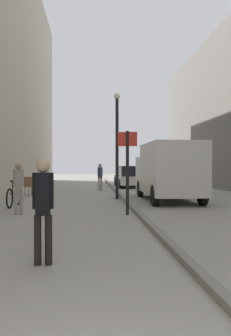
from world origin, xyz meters
name	(u,v)px	position (x,y,z in m)	size (l,w,h in m)	color
ground_plane	(88,203)	(0.00, 12.00, 0.00)	(80.00, 80.00, 0.00)	gray
kerb_strip	(127,201)	(1.58, 12.00, 0.06)	(0.16, 40.00, 0.12)	slate
pedestrian_main_foreground	(100,175)	(0.71, 18.21, 0.92)	(0.30, 0.24, 1.60)	gray
pedestrian_mid_block	(19,185)	(-2.14, 9.19, 0.94)	(0.31, 0.23, 1.62)	gray
pedestrian_far_crossing	(43,204)	(-0.65, 3.89, 0.95)	(0.33, 0.22, 1.65)	black
delivery_van	(168,170)	(3.45, 12.67, 1.31)	(2.06, 5.18, 2.44)	silver
parked_car	(130,177)	(2.89, 21.40, 0.71)	(1.94, 4.25, 1.45)	silver
street_sign_post	(127,165)	(1.25, 8.85, 1.55)	(0.59, 0.16, 2.60)	black
lamp_post	(117,139)	(1.31, 13.45, 2.72)	(0.28, 0.28, 4.76)	black
bicycle_leaning	(14,196)	(-2.71, 11.13, 0.38)	(0.19, 1.77, 0.98)	black
cafe_chair_near_window	(46,184)	(-2.14, 15.63, 0.55)	(0.62, 0.62, 0.94)	#B7B2A8
cafe_chair_by_doorway	(29,185)	(-2.90, 15.33, 0.55)	(0.62, 0.62, 0.94)	brown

